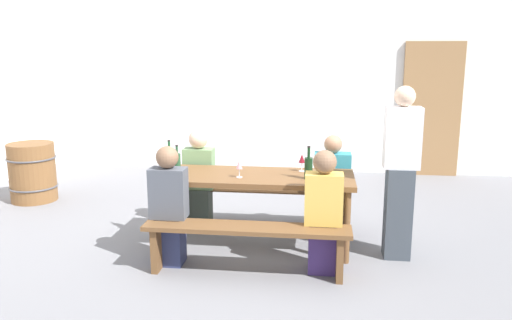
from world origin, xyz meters
name	(u,v)px	position (x,y,z in m)	size (l,w,h in m)	color
ground_plane	(256,246)	(0.00, 0.00, 0.00)	(24.00, 24.00, 0.00)	slate
back_wall	(283,73)	(0.00, 3.54, 1.60)	(14.00, 0.20, 3.20)	white
wooden_door	(431,110)	(2.35, 3.40, 1.05)	(0.90, 0.06, 2.10)	#9E7247
tasting_table	(256,183)	(0.00, 0.00, 0.67)	(1.93, 0.75, 0.75)	brown
bench_near	(247,237)	(0.00, -0.67, 0.35)	(1.83, 0.30, 0.45)	brown
bench_far	(263,195)	(0.00, 0.67, 0.35)	(1.83, 0.30, 0.45)	brown
wine_bottle_0	(308,167)	(0.52, -0.10, 0.86)	(0.08, 0.08, 0.32)	#143319
wine_bottle_1	(177,164)	(-0.77, -0.11, 0.87)	(0.07, 0.07, 0.30)	#234C2D
wine_bottle_2	(170,160)	(-0.88, 0.01, 0.87)	(0.07, 0.07, 0.33)	#194723
wine_glass_0	(239,166)	(-0.15, -0.13, 0.87)	(0.06, 0.06, 0.17)	silver
wine_glass_1	(302,159)	(0.45, 0.20, 0.88)	(0.07, 0.07, 0.18)	silver
seated_guest_near_0	(169,208)	(-0.74, -0.52, 0.54)	(0.33, 0.24, 1.12)	navy
seated_guest_near_1	(323,214)	(0.67, -0.52, 0.54)	(0.33, 0.24, 1.12)	#402C6A
seated_guest_far_0	(199,180)	(-0.70, 0.52, 0.54)	(0.33, 0.24, 1.11)	#3D493F
seated_guest_far_1	(332,187)	(0.76, 0.52, 0.51)	(0.39, 0.24, 1.08)	#3C354B
standing_host	(400,176)	(1.38, -0.10, 0.81)	(0.33, 0.24, 1.65)	#3E4650
wine_barrel	(33,172)	(-3.14, 1.27, 0.39)	(0.62, 0.62, 0.77)	brown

